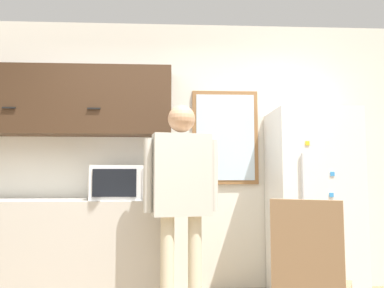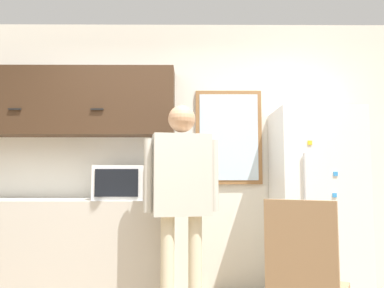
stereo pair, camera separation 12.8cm
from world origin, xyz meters
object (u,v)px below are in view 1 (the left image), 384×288
at_px(microwave, 123,183).
at_px(refrigerator, 312,203).
at_px(chair, 310,278).
at_px(person, 181,185).

relative_size(microwave, refrigerator, 0.32).
bearing_deg(chair, refrigerator, -84.13).
distance_m(refrigerator, chair, 1.48).
xyz_separation_m(microwave, refrigerator, (1.76, -0.03, -0.19)).
distance_m(microwave, person, 0.70).
bearing_deg(person, refrigerator, 8.83).
relative_size(person, refrigerator, 0.98).
xyz_separation_m(person, chair, (0.71, -0.92, -0.50)).
distance_m(microwave, refrigerator, 1.78).
bearing_deg(chair, microwave, -20.88).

